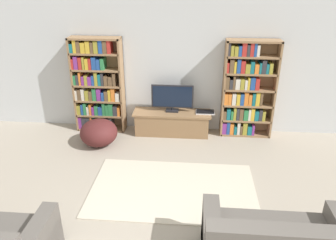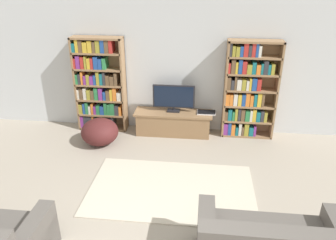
{
  "view_description": "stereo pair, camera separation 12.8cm",
  "coord_description": "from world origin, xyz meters",
  "px_view_note": "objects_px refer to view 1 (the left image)",
  "views": [
    {
      "loc": [
        0.41,
        -1.8,
        2.92
      ],
      "look_at": [
        -0.0,
        3.03,
        0.7
      ],
      "focal_mm": 35.0,
      "sensor_mm": 36.0,
      "label": 1
    },
    {
      "loc": [
        0.54,
        -1.78,
        2.92
      ],
      "look_at": [
        -0.0,
        3.03,
        0.7
      ],
      "focal_mm": 35.0,
      "sensor_mm": 36.0,
      "label": 2
    }
  ],
  "objects_px": {
    "laptop": "(205,112)",
    "beanbag_ottoman": "(99,133)",
    "television": "(172,98)",
    "bookshelf_right": "(246,90)",
    "tv_stand": "(172,123)",
    "bookshelf_left": "(97,86)"
  },
  "relations": [
    {
      "from": "laptop",
      "to": "television",
      "type": "bearing_deg",
      "value": 178.18
    },
    {
      "from": "tv_stand",
      "to": "laptop",
      "type": "distance_m",
      "value": 0.68
    },
    {
      "from": "bookshelf_right",
      "to": "beanbag_ottoman",
      "type": "bearing_deg",
      "value": -165.86
    },
    {
      "from": "laptop",
      "to": "beanbag_ottoman",
      "type": "distance_m",
      "value": 2.02
    },
    {
      "from": "bookshelf_left",
      "to": "beanbag_ottoman",
      "type": "relative_size",
      "value": 2.7
    },
    {
      "from": "television",
      "to": "tv_stand",
      "type": "bearing_deg",
      "value": -90.0
    },
    {
      "from": "bookshelf_right",
      "to": "television",
      "type": "height_order",
      "value": "bookshelf_right"
    },
    {
      "from": "bookshelf_left",
      "to": "bookshelf_right",
      "type": "xyz_separation_m",
      "value": [
        2.81,
        0.0,
        -0.0
      ]
    },
    {
      "from": "beanbag_ottoman",
      "to": "tv_stand",
      "type": "bearing_deg",
      "value": 23.73
    },
    {
      "from": "television",
      "to": "beanbag_ottoman",
      "type": "relative_size",
      "value": 1.17
    },
    {
      "from": "tv_stand",
      "to": "television",
      "type": "distance_m",
      "value": 0.5
    },
    {
      "from": "bookshelf_left",
      "to": "bookshelf_right",
      "type": "relative_size",
      "value": 1.0
    },
    {
      "from": "bookshelf_right",
      "to": "beanbag_ottoman",
      "type": "height_order",
      "value": "bookshelf_right"
    },
    {
      "from": "laptop",
      "to": "beanbag_ottoman",
      "type": "xyz_separation_m",
      "value": [
        -1.92,
        -0.59,
        -0.22
      ]
    },
    {
      "from": "bookshelf_left",
      "to": "television",
      "type": "height_order",
      "value": "bookshelf_left"
    },
    {
      "from": "tv_stand",
      "to": "beanbag_ottoman",
      "type": "bearing_deg",
      "value": -156.27
    },
    {
      "from": "bookshelf_right",
      "to": "laptop",
      "type": "distance_m",
      "value": 0.86
    },
    {
      "from": "bookshelf_right",
      "to": "tv_stand",
      "type": "distance_m",
      "value": 1.53
    },
    {
      "from": "television",
      "to": "bookshelf_right",
      "type": "bearing_deg",
      "value": 2.42
    },
    {
      "from": "bookshelf_left",
      "to": "laptop",
      "type": "distance_m",
      "value": 2.13
    },
    {
      "from": "bookshelf_left",
      "to": "tv_stand",
      "type": "height_order",
      "value": "bookshelf_left"
    },
    {
      "from": "television",
      "to": "beanbag_ottoman",
      "type": "distance_m",
      "value": 1.51
    }
  ]
}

